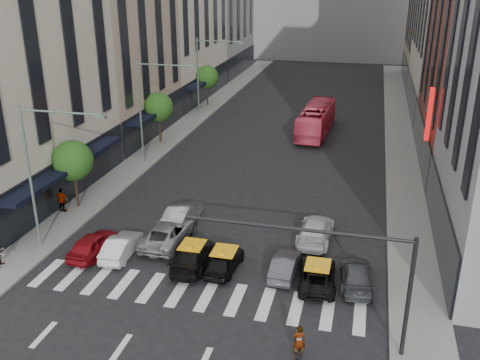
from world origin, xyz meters
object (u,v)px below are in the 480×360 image
Objects in this scene: taxi_left at (193,255)px; pedestrian_near at (0,253)px; motorcycle at (298,351)px; pedestrian_far at (62,200)px; streetlamp_far at (206,68)px; streetlamp_mid at (150,99)px; bus at (316,120)px; car_white_front at (122,246)px; streetlamp_near at (42,160)px; car_red at (93,244)px; taxi_center at (224,261)px.

pedestrian_near reaches higher than taxi_left.
motorcycle is 21.55m from pedestrian_far.
streetlamp_mid is at bearing -90.00° from streetlamp_far.
pedestrian_near is (-14.68, -31.54, -0.57)m from bus.
streetlamp_mid is at bearing -76.69° from car_white_front.
streetlamp_mid and streetlamp_far have the same top height.
streetlamp_near reaches higher than pedestrian_far.
pedestrian_far is (-4.94, 4.78, 0.35)m from car_red.
car_red is (2.64, -31.90, -5.21)m from streetlamp_far.
motorcycle is at bearing 98.00° from bus.
streetlamp_mid is 1.93× the size of taxi_left.
streetlamp_near is at bearing -40.88° from motorcycle.
taxi_left is (6.29, 0.18, -0.01)m from car_red.
streetlamp_near is 18.13m from motorcycle.
car_white_front is at bearing -4.78° from taxi_left.
streetlamp_far is 1.93× the size of taxi_left.
car_red is 2.21× the size of motorcycle.
pedestrian_far reaches higher than motorcycle.
taxi_left is 2.84× the size of pedestrian_near.
pedestrian_far is (-15.20, -24.07, -0.50)m from bus.
taxi_center is (10.88, -31.80, -5.27)m from streetlamp_far.
streetlamp_near is at bearing -90.00° from streetlamp_mid.
taxi_left is 2.63× the size of pedestrian_far.
streetlamp_mid is 17.06m from car_white_front.
taxi_left is (8.94, 0.28, -5.23)m from streetlamp_near.
streetlamp_near reaches higher than taxi_center.
taxi_left is 0.42× the size of bus.
car_red is (2.64, -15.90, -5.21)m from streetlamp_mid.
streetlamp_near is 7.26m from pedestrian_far.
pedestrian_far is at bearing -36.36° from car_white_front.
streetlamp_far is at bearing -66.81° from taxi_center.
streetlamp_far is 34.98m from pedestrian_near.
taxi_left is at bearing 176.36° from car_white_front.
streetlamp_mid reaches higher than bus.
pedestrian_near is 7.49m from pedestrian_far.
pedestrian_far is at bearing -6.74° from pedestrian_near.
streetlamp_far is at bearing -84.49° from car_white_front.
car_white_front is at bearing -82.10° from streetlamp_far.
streetlamp_mid is at bearing 47.96° from bus.
streetlamp_near is at bearing 6.02° from car_red.
bus is (12.91, 28.95, -4.36)m from streetlamp_near.
car_white_front is 13.50m from motorcycle.
car_white_front is at bearing -75.06° from pedestrian_near.
bus is 6.04× the size of motorcycle.
car_red reaches higher than taxi_center.
motorcycle is (16.08, -38.36, -5.42)m from streetlamp_far.
taxi_left is at bearing -85.79° from pedestrian_near.
bus reaches higher than taxi_center.
taxi_center is (10.88, 0.20, -5.27)m from streetlamp_near.
car_white_front is at bearing 4.89° from streetlamp_near.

